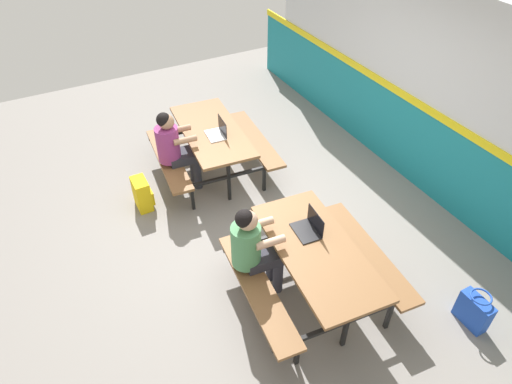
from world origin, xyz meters
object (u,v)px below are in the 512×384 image
object	(u,v)px
laptop_silver	(218,132)
picnic_table_left	(212,140)
backpack_dark	(142,194)
student_nearer	(174,146)
laptop_dark	(309,227)
student_further	(253,246)
picnic_table_right	(316,260)
tote_bag_bright	(474,311)

from	to	relation	value
laptop_silver	picnic_table_left	bearing A→B (deg)	-172.11
picnic_table_left	backpack_dark	world-z (taller)	picnic_table_left
student_nearer	laptop_dark	distance (m)	2.27
student_nearer	student_further	distance (m)	2.06
picnic_table_right	tote_bag_bright	bearing A→B (deg)	50.35
picnic_table_right	tote_bag_bright	distance (m)	1.66
student_further	tote_bag_bright	xyz separation A→B (m)	(1.39, 1.77, -0.51)
picnic_table_left	laptop_silver	world-z (taller)	laptop_silver
laptop_silver	tote_bag_bright	world-z (taller)	laptop_silver
laptop_silver	laptop_dark	world-z (taller)	same
backpack_dark	laptop_silver	bearing A→B (deg)	93.90
picnic_table_right	student_nearer	bearing A→B (deg)	-165.62
laptop_silver	backpack_dark	xyz separation A→B (m)	(0.08, -1.15, -0.57)
student_nearer	laptop_dark	size ratio (longest dim) A/B	3.57
tote_bag_bright	backpack_dark	bearing A→B (deg)	-143.62
student_nearer	laptop_silver	xyz separation A→B (m)	(0.08, 0.59, 0.08)
picnic_table_left	student_nearer	bearing A→B (deg)	-81.54
picnic_table_left	student_further	distance (m)	2.20
student_nearer	backpack_dark	world-z (taller)	student_nearer
student_nearer	picnic_table_right	bearing A→B (deg)	14.38
student_further	picnic_table_left	bearing A→B (deg)	167.51
backpack_dark	tote_bag_bright	size ratio (longest dim) A/B	1.02
picnic_table_right	student_further	bearing A→B (deg)	-123.88
picnic_table_left	student_further	size ratio (longest dim) A/B	1.41
student_further	backpack_dark	size ratio (longest dim) A/B	2.74
backpack_dark	tote_bag_bright	distance (m)	4.09
picnic_table_left	laptop_dark	world-z (taller)	laptop_dark
laptop_dark	backpack_dark	world-z (taller)	laptop_dark
picnic_table_right	laptop_silver	distance (m)	2.34
student_further	backpack_dark	world-z (taller)	student_further
student_further	laptop_dark	size ratio (longest dim) A/B	3.57
student_further	tote_bag_bright	size ratio (longest dim) A/B	2.81
picnic_table_left	tote_bag_bright	size ratio (longest dim) A/B	3.95
student_further	tote_bag_bright	distance (m)	2.31
student_further	backpack_dark	distance (m)	2.07
laptop_silver	student_nearer	bearing A→B (deg)	-97.75
picnic_table_right	laptop_dark	distance (m)	0.34
picnic_table_right	laptop_dark	size ratio (longest dim) A/B	5.02
student_further	backpack_dark	bearing A→B (deg)	-161.16
picnic_table_left	student_further	xyz separation A→B (m)	(2.14, -0.47, 0.14)
picnic_table_left	backpack_dark	distance (m)	1.20
picnic_table_left	laptop_silver	distance (m)	0.27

